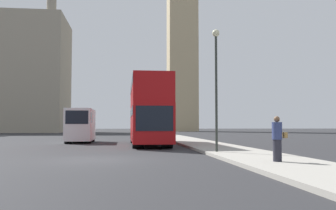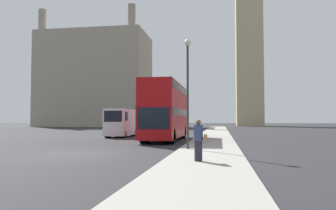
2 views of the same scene
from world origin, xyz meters
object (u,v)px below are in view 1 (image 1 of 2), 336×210
red_double_decker_bus (149,109)px  street_lamp (216,71)px  white_van (81,125)px  pedestrian (277,139)px

red_double_decker_bus → street_lamp: (2.71, -8.99, 1.48)m
white_van → street_lamp: 16.22m
pedestrian → street_lamp: street_lamp is taller
pedestrian → street_lamp: size_ratio=0.27×
red_double_decker_bus → white_van: red_double_decker_bus is taller
white_van → street_lamp: (8.07, -13.83, 2.58)m
red_double_decker_bus → pedestrian: size_ratio=6.45×
red_double_decker_bus → street_lamp: 9.50m
red_double_decker_bus → street_lamp: street_lamp is taller
white_van → pedestrian: size_ratio=3.22×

